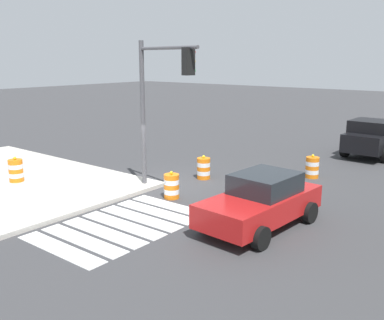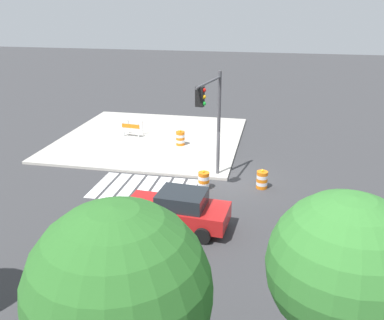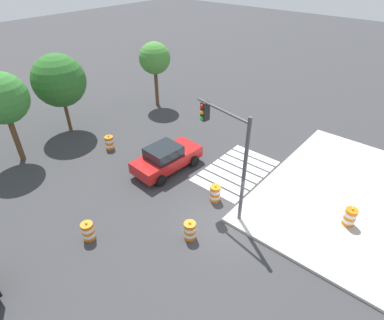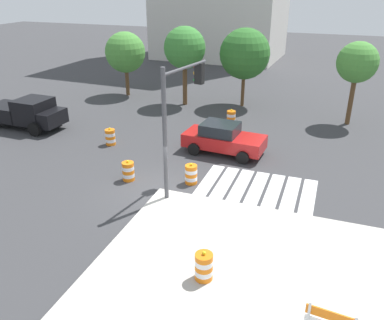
% 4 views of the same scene
% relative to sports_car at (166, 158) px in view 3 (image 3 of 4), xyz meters
% --- Properties ---
extents(ground_plane, '(120.00, 120.00, 0.00)m').
position_rel_sports_car_xyz_m(ground_plane, '(-1.43, -5.16, -0.81)').
color(ground_plane, '#38383A').
extents(crosswalk_stripes, '(5.10, 3.20, 0.02)m').
position_rel_sports_car_xyz_m(crosswalk_stripes, '(2.57, -3.36, -0.80)').
color(crosswalk_stripes, silver).
rests_on(crosswalk_stripes, ground).
extents(sports_car, '(4.42, 2.36, 1.63)m').
position_rel_sports_car_xyz_m(sports_car, '(0.00, 0.00, 0.00)').
color(sports_car, red).
rests_on(sports_car, ground).
extents(traffic_barrel_near_corner, '(0.56, 0.56, 1.02)m').
position_rel_sports_car_xyz_m(traffic_barrel_near_corner, '(-3.25, -4.64, -0.36)').
color(traffic_barrel_near_corner, orange).
rests_on(traffic_barrel_near_corner, ground).
extents(traffic_barrel_crosswalk_end, '(0.56, 0.56, 1.02)m').
position_rel_sports_car_xyz_m(traffic_barrel_crosswalk_end, '(-0.39, -3.94, -0.36)').
color(traffic_barrel_crosswalk_end, orange).
rests_on(traffic_barrel_crosswalk_end, ground).
extents(traffic_barrel_median_near, '(0.56, 0.56, 1.02)m').
position_rel_sports_car_xyz_m(traffic_barrel_median_near, '(-0.75, 4.55, -0.36)').
color(traffic_barrel_median_near, orange).
rests_on(traffic_barrel_median_near, ground).
extents(traffic_barrel_median_far, '(0.56, 0.56, 1.02)m').
position_rel_sports_car_xyz_m(traffic_barrel_median_far, '(-6.29, -1.11, -0.36)').
color(traffic_barrel_median_far, orange).
rests_on(traffic_barrel_median_far, ground).
extents(traffic_barrel_on_sidewalk, '(0.56, 0.56, 1.02)m').
position_rel_sports_car_xyz_m(traffic_barrel_on_sidewalk, '(2.22, -9.97, -0.21)').
color(traffic_barrel_on_sidewalk, orange).
rests_on(traffic_barrel_on_sidewalk, sidewalk_corner).
extents(traffic_light_pole, '(0.80, 3.24, 5.50)m').
position_rel_sports_car_xyz_m(traffic_light_pole, '(-0.63, -4.64, 3.10)').
color(traffic_light_pole, '#4C4C51').
rests_on(traffic_light_pole, sidewalk_corner).
extents(street_tree_streetside_near, '(2.50, 2.50, 5.21)m').
position_rel_sports_car_xyz_m(street_tree_streetside_near, '(6.33, 7.24, 3.11)').
color(street_tree_streetside_near, brown).
rests_on(street_tree_streetside_near, ground).
extents(street_tree_streetside_mid, '(3.55, 3.55, 5.56)m').
position_rel_sports_car_xyz_m(street_tree_streetside_mid, '(-1.04, 8.86, 2.96)').
color(street_tree_streetside_mid, brown).
rests_on(street_tree_streetside_mid, ground).
extents(street_tree_streetside_far, '(2.98, 2.98, 5.63)m').
position_rel_sports_car_xyz_m(street_tree_streetside_far, '(-5.15, 7.76, 3.30)').
color(street_tree_streetside_far, brown).
rests_on(street_tree_streetside_far, ground).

